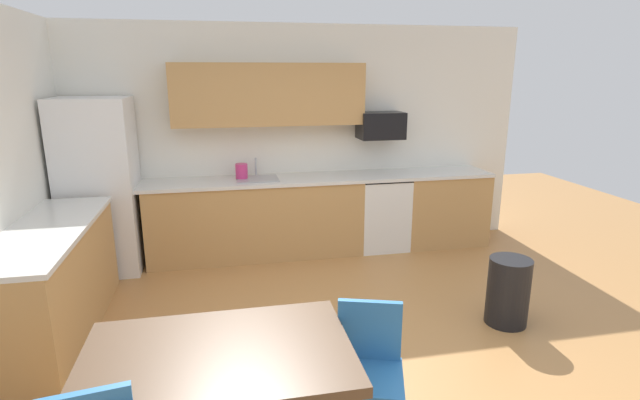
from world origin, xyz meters
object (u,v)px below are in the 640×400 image
oven_range (381,212)px  kettle (242,172)px  dining_table (219,362)px  refrigerator (100,187)px  chair_near_table (369,364)px  microwave (381,125)px  trash_bin (508,291)px

oven_range → kettle: bearing=178.3°
dining_table → kettle: kettle is taller
refrigerator → kettle: refrigerator is taller
chair_near_table → kettle: size_ratio=4.25×
chair_near_table → oven_range: bearing=70.2°
microwave → chair_near_table: 3.63m
dining_table → kettle: 3.36m
dining_table → trash_bin: size_ratio=2.33×
refrigerator → chair_near_table: size_ratio=2.23×
trash_bin → kettle: (-2.16, 2.15, 0.72)m
oven_range → chair_near_table: size_ratio=1.07×
dining_table → chair_near_table: bearing=5.9°
chair_near_table → kettle: (-0.55, 3.24, 0.52)m
microwave → trash_bin: bearing=-78.0°
oven_range → dining_table: oven_range is taller
oven_range → trash_bin: size_ratio=1.52×
trash_bin → kettle: kettle is taller
refrigerator → kettle: 1.54m
dining_table → trash_bin: 2.76m
microwave → trash_bin: 2.56m
refrigerator → oven_range: 3.26m
oven_range → kettle: kettle is taller
refrigerator → oven_range: bearing=1.4°
dining_table → trash_bin: bearing=25.5°
trash_bin → refrigerator: bearing=151.3°
microwave → dining_table: microwave is taller
trash_bin → oven_range: bearing=102.5°
refrigerator → dining_table: refrigerator is taller
microwave → kettle: microwave is taller
chair_near_table → dining_table: bearing=-174.1°
dining_table → microwave: bearing=59.3°
refrigerator → trash_bin: 4.26m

